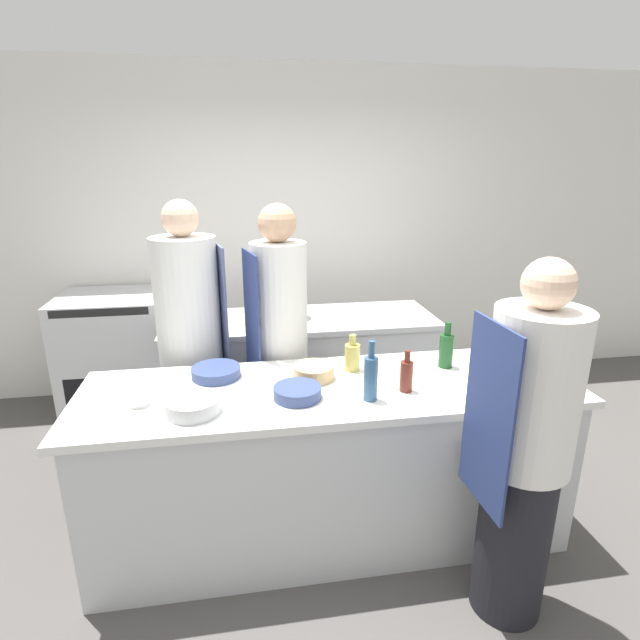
{
  "coord_description": "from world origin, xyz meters",
  "views": [
    {
      "loc": [
        -0.44,
        -2.33,
        2.01
      ],
      "look_at": [
        0.0,
        0.35,
        1.15
      ],
      "focal_mm": 28.0,
      "sensor_mm": 36.0,
      "label": 1
    }
  ],
  "objects_px": {
    "bottle_olive_oil": "(406,375)",
    "bowl_prep_small": "(193,406)",
    "bottle_cooking_oil": "(371,377)",
    "bottle_water": "(491,379)",
    "bottle_wine": "(352,356)",
    "bowl_ceramic_blue": "(314,372)",
    "bowl_wooden_salad": "(216,372)",
    "chef_at_prep_near": "(524,451)",
    "cup": "(138,396)",
    "bottle_vinegar": "(490,353)",
    "bottle_sauce": "(446,349)",
    "oven_range": "(117,354)",
    "stockpot": "(291,307)",
    "chef_at_stove": "(192,348)",
    "chef_at_pass_far": "(280,347)",
    "bowl_mixing_large": "(297,392)"
  },
  "relations": [
    {
      "from": "bottle_wine",
      "to": "bowl_ceramic_blue",
      "type": "distance_m",
      "value": 0.25
    },
    {
      "from": "bottle_vinegar",
      "to": "cup",
      "type": "xyz_separation_m",
      "value": [
        -1.88,
        -0.16,
        -0.04
      ]
    },
    {
      "from": "chef_at_stove",
      "to": "cup",
      "type": "distance_m",
      "value": 0.75
    },
    {
      "from": "chef_at_prep_near",
      "to": "bottle_sauce",
      "type": "xyz_separation_m",
      "value": [
        -0.04,
        0.78,
        0.18
      ]
    },
    {
      "from": "oven_range",
      "to": "bottle_cooking_oil",
      "type": "distance_m",
      "value": 2.57
    },
    {
      "from": "stockpot",
      "to": "chef_at_stove",
      "type": "bearing_deg",
      "value": -141.0
    },
    {
      "from": "bowl_mixing_large",
      "to": "bowl_prep_small",
      "type": "bearing_deg",
      "value": -171.57
    },
    {
      "from": "bottle_sauce",
      "to": "bowl_ceramic_blue",
      "type": "xyz_separation_m",
      "value": [
        -0.76,
        -0.04,
        -0.07
      ]
    },
    {
      "from": "chef_at_stove",
      "to": "chef_at_pass_far",
      "type": "relative_size",
      "value": 1.01
    },
    {
      "from": "bottle_olive_oil",
      "to": "bowl_wooden_salad",
      "type": "xyz_separation_m",
      "value": [
        -0.96,
        0.33,
        -0.06
      ]
    },
    {
      "from": "bowl_mixing_large",
      "to": "bowl_prep_small",
      "type": "relative_size",
      "value": 0.95
    },
    {
      "from": "bottle_olive_oil",
      "to": "bowl_prep_small",
      "type": "distance_m",
      "value": 1.05
    },
    {
      "from": "bowl_wooden_salad",
      "to": "bottle_cooking_oil",
      "type": "bearing_deg",
      "value": -27.77
    },
    {
      "from": "oven_range",
      "to": "bowl_mixing_large",
      "type": "distance_m",
      "value": 2.28
    },
    {
      "from": "bottle_cooking_oil",
      "to": "bottle_water",
      "type": "height_order",
      "value": "bottle_cooking_oil"
    },
    {
      "from": "bottle_wine",
      "to": "bowl_prep_small",
      "type": "xyz_separation_m",
      "value": [
        -0.84,
        -0.37,
        -0.05
      ]
    },
    {
      "from": "bottle_olive_oil",
      "to": "bottle_cooking_oil",
      "type": "height_order",
      "value": "bottle_cooking_oil"
    },
    {
      "from": "oven_range",
      "to": "bottle_vinegar",
      "type": "bearing_deg",
      "value": -34.09
    },
    {
      "from": "oven_range",
      "to": "bowl_mixing_large",
      "type": "bearing_deg",
      "value": -55.05
    },
    {
      "from": "oven_range",
      "to": "bottle_cooking_oil",
      "type": "height_order",
      "value": "bottle_cooking_oil"
    },
    {
      "from": "bowl_ceramic_blue",
      "to": "cup",
      "type": "height_order",
      "value": "cup"
    },
    {
      "from": "oven_range",
      "to": "chef_at_prep_near",
      "type": "relative_size",
      "value": 0.6
    },
    {
      "from": "chef_at_prep_near",
      "to": "stockpot",
      "type": "bearing_deg",
      "value": 21.02
    },
    {
      "from": "bottle_cooking_oil",
      "to": "bowl_prep_small",
      "type": "distance_m",
      "value": 0.85
    },
    {
      "from": "oven_range",
      "to": "bottle_sauce",
      "type": "height_order",
      "value": "bottle_sauce"
    },
    {
      "from": "chef_at_stove",
      "to": "bottle_sauce",
      "type": "relative_size",
      "value": 6.85
    },
    {
      "from": "chef_at_pass_far",
      "to": "bowl_ceramic_blue",
      "type": "height_order",
      "value": "chef_at_pass_far"
    },
    {
      "from": "stockpot",
      "to": "chef_at_pass_far",
      "type": "bearing_deg",
      "value": -102.25
    },
    {
      "from": "bottle_vinegar",
      "to": "bowl_ceramic_blue",
      "type": "bearing_deg",
      "value": 179.54
    },
    {
      "from": "bottle_wine",
      "to": "bowl_prep_small",
      "type": "relative_size",
      "value": 0.83
    },
    {
      "from": "chef_at_pass_far",
      "to": "stockpot",
      "type": "height_order",
      "value": "chef_at_pass_far"
    },
    {
      "from": "chef_at_pass_far",
      "to": "bowl_wooden_salad",
      "type": "relative_size",
      "value": 6.81
    },
    {
      "from": "bottle_wine",
      "to": "bottle_sauce",
      "type": "height_order",
      "value": "bottle_sauce"
    },
    {
      "from": "bottle_water",
      "to": "stockpot",
      "type": "bearing_deg",
      "value": 120.75
    },
    {
      "from": "bowl_mixing_large",
      "to": "bottle_vinegar",
      "type": "bearing_deg",
      "value": 10.68
    },
    {
      "from": "chef_at_prep_near",
      "to": "bottle_cooking_oil",
      "type": "distance_m",
      "value": 0.74
    },
    {
      "from": "oven_range",
      "to": "bowl_ceramic_blue",
      "type": "bearing_deg",
      "value": -49.16
    },
    {
      "from": "bowl_mixing_large",
      "to": "chef_at_pass_far",
      "type": "bearing_deg",
      "value": 92.07
    },
    {
      "from": "bottle_olive_oil",
      "to": "bottle_sauce",
      "type": "height_order",
      "value": "bottle_sauce"
    },
    {
      "from": "bowl_prep_small",
      "to": "bowl_ceramic_blue",
      "type": "height_order",
      "value": "bowl_ceramic_blue"
    },
    {
      "from": "chef_at_stove",
      "to": "bottle_wine",
      "type": "relative_size",
      "value": 8.74
    },
    {
      "from": "chef_at_prep_near",
      "to": "bottle_sauce",
      "type": "distance_m",
      "value": 0.8
    },
    {
      "from": "bowl_ceramic_blue",
      "to": "bowl_wooden_salad",
      "type": "xyz_separation_m",
      "value": [
        -0.52,
        0.1,
        -0.01
      ]
    },
    {
      "from": "bowl_ceramic_blue",
      "to": "chef_at_prep_near",
      "type": "bearing_deg",
      "value": -42.87
    },
    {
      "from": "bottle_olive_oil",
      "to": "chef_at_pass_far",
      "type": "bearing_deg",
      "value": 128.86
    },
    {
      "from": "chef_at_prep_near",
      "to": "bottle_water",
      "type": "distance_m",
      "value": 0.45
    },
    {
      "from": "bottle_sauce",
      "to": "bowl_ceramic_blue",
      "type": "relative_size",
      "value": 1.2
    },
    {
      "from": "bottle_olive_oil",
      "to": "bottle_water",
      "type": "distance_m",
      "value": 0.42
    },
    {
      "from": "bottle_cooking_oil",
      "to": "bowl_ceramic_blue",
      "type": "relative_size",
      "value": 1.38
    },
    {
      "from": "cup",
      "to": "bottle_wine",
      "type": "bearing_deg",
      "value": 12.34
    }
  ]
}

